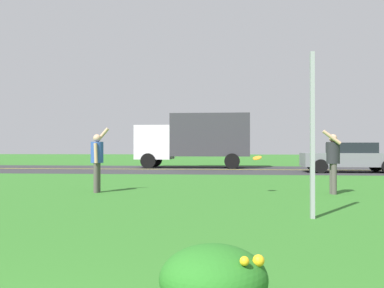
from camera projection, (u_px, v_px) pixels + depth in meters
The scene contains 10 objects.
ground_plane at pixel (196, 190), 12.26m from camera, with size 120.00×120.00×0.00m, color #2D6B23.
highway_strip at pixel (213, 169), 23.42m from camera, with size 120.00×8.74×0.01m, color #2D2D30.
highway_center_stripe at pixel (213, 169), 23.42m from camera, with size 120.00×0.16×0.00m, color yellow.
daylily_clump_mid_center at pixel (214, 278), 3.19m from camera, with size 0.82×0.85×0.50m.
sign_post_near_path at pixel (312, 135), 7.37m from camera, with size 0.07×0.10×2.89m.
person_thrower_blue_shirt at pixel (97, 157), 11.59m from camera, with size 0.44×0.49×1.78m.
person_catcher_dark_shirt at pixel (333, 158), 11.18m from camera, with size 0.49×0.49×1.68m.
frisbee_orange at pixel (257, 158), 11.38m from camera, with size 0.25×0.23×0.14m.
car_gray_center_left at pixel (350, 157), 20.85m from camera, with size 4.50×2.00×1.45m.
box_truck_white at pixel (195, 138), 25.50m from camera, with size 6.70×2.46×3.20m.
Camera 1 is at (0.99, -1.02, 1.23)m, focal length 39.88 mm.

